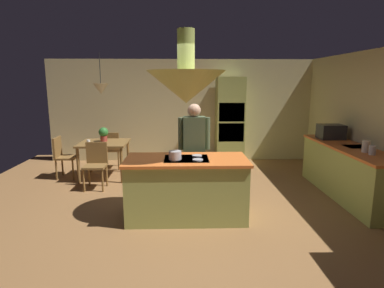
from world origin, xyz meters
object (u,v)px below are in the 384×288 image
Objects in this scene: person_at_island at (194,146)px; chair_by_back_wall at (111,148)px; dining_table at (104,147)px; cooking_pot_on_cooktop at (175,155)px; cup_on_table at (88,142)px; canister_sugar at (366,146)px; oven_tower at (230,121)px; microwave_on_counter at (331,132)px; chair_at_corner at (63,154)px; kitchen_island at (186,188)px; chair_facing_island at (96,162)px; potted_plant_on_table at (104,134)px; canister_flour at (372,150)px.

person_at_island is 1.89× the size of chair_by_back_wall.
person_at_island is at bearing 131.54° from chair_by_back_wall.
cooking_pot_on_cooktop reaches higher than dining_table.
canister_sugar reaches higher than cup_on_table.
person_at_island is at bearing 172.29° from canister_sugar.
oven_tower is 3.35m from cup_on_table.
cooking_pot_on_cooktop is at bearing -55.37° from dining_table.
person_at_island reaches higher than microwave_on_counter.
cup_on_table is at bearing 176.39° from microwave_on_counter.
oven_tower is 2.43× the size of chair_at_corner.
microwave_on_counter reaches higher than dining_table.
cooking_pot_on_cooktop is (-0.16, -0.13, 0.53)m from kitchen_island.
cup_on_table is 4.81m from microwave_on_counter.
chair_facing_island and chair_by_back_wall have the same top height.
canister_sugar is at bearing -108.02° from chair_at_corner.
dining_table is 1.12× the size of chair_by_back_wall.
oven_tower is 3.39m from chair_facing_island.
canister_sugar is (4.56, -1.84, 0.07)m from potted_plant_on_table.
person_at_island is 2.39m from cup_on_table.
microwave_on_counter is (4.79, -0.30, 0.24)m from cup_on_table.
chair_by_back_wall is at bearing -170.64° from oven_tower.
canister_flour is (4.54, -1.94, 0.32)m from dining_table.
chair_at_corner is at bearing 38.16° from chair_by_back_wall.
chair_by_back_wall and chair_at_corner have the same top height.
canister_sugar is (4.54, -1.76, 0.34)m from dining_table.
potted_plant_on_table is (-0.02, -0.60, 0.42)m from chair_by_back_wall.
potted_plant_on_table is at bearing 88.42° from chair_by_back_wall.
microwave_on_counter reaches higher than chair_facing_island.
microwave_on_counter reaches higher than potted_plant_on_table.
dining_table is 0.70m from chair_facing_island.
potted_plant_on_table is at bearing 156.04° from canister_flour.
dining_table is at bearing 42.64° from cup_on_table.
oven_tower is 23.48× the size of cup_on_table.
canister_sugar is (5.41, -1.76, 0.49)m from chair_at_corner.
canister_sugar is (1.74, -2.90, -0.06)m from oven_tower.
microwave_on_counter is at bearing -7.72° from potted_plant_on_table.
chair_facing_island is at bearing 140.16° from kitchen_island.
canister_sugar reaches higher than chair_by_back_wall.
chair_at_corner is at bearing 161.98° from canister_sugar.
microwave_on_counter is (4.54, -0.53, 0.39)m from dining_table.
canister_sugar reaches higher than cooking_pot_on_cooktop.
microwave_on_counter is at bearing 17.68° from person_at_island.
person_at_island is (1.84, -1.39, 0.29)m from dining_table.
dining_table is at bearing 173.31° from microwave_on_counter.
person_at_island reaches higher than canister_flour.
potted_plant_on_table is 0.65× the size of microwave_on_counter.
potted_plant_on_table reaches higher than chair_at_corner.
canister_flour reaches higher than chair_facing_island.
person_at_island reaches higher than canister_sugar.
kitchen_island is 12.42× the size of canister_flour.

